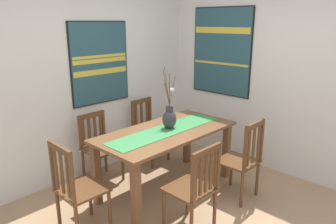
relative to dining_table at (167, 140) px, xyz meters
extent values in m
cube|color=silver|center=(-0.37, 1.16, 0.70)|extent=(6.40, 0.12, 2.70)
cube|color=silver|center=(1.49, -0.70, 0.70)|extent=(0.12, 6.40, 2.70)
cube|color=brown|center=(0.00, 0.00, 0.10)|extent=(1.74, 0.84, 0.03)
cube|color=brown|center=(-0.79, -0.34, -0.28)|extent=(0.08, 0.08, 0.74)
cube|color=brown|center=(0.79, -0.34, -0.28)|extent=(0.08, 0.08, 0.74)
cube|color=brown|center=(-0.79, 0.34, -0.28)|extent=(0.08, 0.08, 0.74)
cube|color=brown|center=(0.79, 0.34, -0.28)|extent=(0.08, 0.08, 0.74)
cube|color=#388447|center=(0.00, 0.00, 0.13)|extent=(1.60, 0.36, 0.01)
ellipsoid|color=#333338|center=(0.07, 0.02, 0.24)|extent=(0.18, 0.16, 0.23)
cylinder|color=#333338|center=(0.07, 0.02, 0.38)|extent=(0.09, 0.09, 0.06)
cylinder|color=brown|center=(0.09, 0.08, 0.56)|extent=(0.05, 0.13, 0.31)
cylinder|color=brown|center=(0.10, 0.05, 0.60)|extent=(0.07, 0.07, 0.38)
cylinder|color=brown|center=(0.07, 0.07, 0.62)|extent=(0.01, 0.11, 0.43)
cylinder|color=brown|center=(0.09, 0.08, 0.53)|extent=(0.05, 0.13, 0.26)
cylinder|color=brown|center=(0.11, 0.01, 0.58)|extent=(0.08, 0.02, 0.35)
cylinder|color=brown|center=(0.09, 0.08, 0.63)|extent=(0.05, 0.13, 0.45)
sphere|color=silver|center=(0.12, 0.02, 0.59)|extent=(0.05, 0.05, 0.05)
cube|color=brown|center=(-1.15, 0.03, -0.21)|extent=(0.43, 0.43, 0.03)
cylinder|color=brown|center=(-0.97, 0.20, -0.44)|extent=(0.04, 0.04, 0.44)
cylinder|color=brown|center=(-0.98, -0.16, -0.44)|extent=(0.04, 0.04, 0.44)
cylinder|color=brown|center=(-1.33, 0.21, -0.44)|extent=(0.04, 0.04, 0.44)
cube|color=brown|center=(-1.34, 0.21, 0.06)|extent=(0.04, 0.04, 0.50)
cube|color=brown|center=(-1.35, -0.15, 0.06)|extent=(0.04, 0.04, 0.50)
cube|color=brown|center=(-1.34, 0.03, 0.28)|extent=(0.04, 0.38, 0.06)
cube|color=brown|center=(-1.34, 0.14, 0.04)|extent=(0.02, 0.04, 0.41)
cube|color=brown|center=(-1.34, 0.03, 0.04)|extent=(0.02, 0.04, 0.41)
cube|color=brown|center=(-1.35, -0.08, 0.04)|extent=(0.02, 0.04, 0.41)
cube|color=brown|center=(0.46, -0.71, -0.21)|extent=(0.43, 0.43, 0.03)
cylinder|color=brown|center=(0.27, -0.54, -0.44)|extent=(0.04, 0.04, 0.44)
cylinder|color=brown|center=(0.63, -0.53, -0.44)|extent=(0.04, 0.04, 0.44)
cylinder|color=brown|center=(0.28, -0.90, -0.44)|extent=(0.04, 0.04, 0.44)
cylinder|color=brown|center=(0.64, -0.89, -0.44)|extent=(0.04, 0.04, 0.44)
cube|color=brown|center=(0.28, -0.91, 0.06)|extent=(0.04, 0.04, 0.51)
cube|color=brown|center=(0.64, -0.90, 0.06)|extent=(0.04, 0.04, 0.51)
cube|color=brown|center=(0.46, -0.90, 0.28)|extent=(0.38, 0.04, 0.06)
cube|color=brown|center=(0.35, -0.90, 0.05)|extent=(0.04, 0.02, 0.42)
cube|color=brown|center=(0.46, -0.90, 0.05)|extent=(0.04, 0.02, 0.42)
cube|color=brown|center=(0.57, -0.90, 0.05)|extent=(0.04, 0.02, 0.42)
cube|color=brown|center=(0.45, 0.75, -0.21)|extent=(0.45, 0.45, 0.03)
cylinder|color=brown|center=(0.64, 0.58, -0.44)|extent=(0.04, 0.04, 0.44)
cylinder|color=brown|center=(0.28, 0.56, -0.44)|extent=(0.04, 0.04, 0.44)
cylinder|color=brown|center=(0.61, 0.94, -0.44)|extent=(0.04, 0.04, 0.44)
cylinder|color=brown|center=(0.26, 0.92, -0.44)|extent=(0.04, 0.04, 0.44)
cube|color=brown|center=(0.61, 0.95, 0.04)|extent=(0.04, 0.04, 0.47)
cube|color=brown|center=(0.26, 0.93, 0.04)|extent=(0.04, 0.04, 0.47)
cube|color=brown|center=(0.43, 0.94, 0.24)|extent=(0.38, 0.06, 0.06)
cube|color=brown|center=(0.55, 0.95, 0.02)|extent=(0.04, 0.02, 0.38)
cube|color=brown|center=(0.43, 0.94, 0.02)|extent=(0.04, 0.02, 0.38)
cube|color=brown|center=(0.32, 0.93, 0.02)|extent=(0.04, 0.02, 0.38)
cube|color=brown|center=(-0.42, 0.75, -0.21)|extent=(0.44, 0.44, 0.03)
cylinder|color=brown|center=(-0.23, 0.58, -0.44)|extent=(0.04, 0.04, 0.44)
cylinder|color=brown|center=(-0.59, 0.56, -0.44)|extent=(0.04, 0.04, 0.44)
cylinder|color=brown|center=(-0.25, 0.94, -0.44)|extent=(0.04, 0.04, 0.44)
cylinder|color=brown|center=(-0.61, 0.92, -0.44)|extent=(0.04, 0.04, 0.44)
cube|color=brown|center=(-0.25, 0.95, 0.02)|extent=(0.04, 0.04, 0.43)
cube|color=brown|center=(-0.61, 0.93, 0.02)|extent=(0.04, 0.04, 0.43)
cube|color=brown|center=(-0.43, 0.94, 0.21)|extent=(0.38, 0.05, 0.06)
cube|color=brown|center=(-0.29, 0.95, 0.01)|extent=(0.04, 0.02, 0.34)
cube|color=brown|center=(-0.38, 0.94, 0.01)|extent=(0.04, 0.02, 0.34)
cube|color=brown|center=(-0.47, 0.94, 0.01)|extent=(0.04, 0.02, 0.34)
cube|color=brown|center=(-0.56, 0.93, 0.01)|extent=(0.04, 0.02, 0.34)
cube|color=brown|center=(-0.42, -0.72, -0.21)|extent=(0.43, 0.43, 0.03)
cylinder|color=brown|center=(-0.60, -0.54, -0.44)|extent=(0.04, 0.04, 0.44)
cylinder|color=brown|center=(-0.24, -0.54, -0.44)|extent=(0.04, 0.04, 0.44)
cylinder|color=brown|center=(-0.24, -0.90, -0.44)|extent=(0.04, 0.04, 0.44)
cube|color=brown|center=(-0.60, -0.91, 0.04)|extent=(0.04, 0.04, 0.47)
cube|color=brown|center=(-0.24, -0.91, 0.04)|extent=(0.04, 0.04, 0.47)
cube|color=brown|center=(-0.42, -0.91, 0.25)|extent=(0.38, 0.04, 0.06)
cube|color=brown|center=(-0.57, -0.91, 0.03)|extent=(0.04, 0.02, 0.38)
cube|color=brown|center=(-0.50, -0.91, 0.03)|extent=(0.04, 0.02, 0.38)
cube|color=brown|center=(-0.42, -0.91, 0.03)|extent=(0.04, 0.02, 0.38)
cube|color=brown|center=(-0.34, -0.91, 0.03)|extent=(0.04, 0.02, 0.38)
cube|color=brown|center=(-0.27, -0.91, 0.03)|extent=(0.04, 0.02, 0.38)
cube|color=black|center=(-0.14, 1.09, 0.84)|extent=(0.89, 0.04, 1.08)
cube|color=#284C56|center=(-0.14, 1.07, 0.84)|extent=(0.86, 0.01, 1.05)
cube|color=gold|center=(-0.14, 1.07, 0.73)|extent=(0.83, 0.00, 0.07)
cube|color=gold|center=(-0.14, 1.07, 0.87)|extent=(0.83, 0.00, 0.06)
cube|color=gold|center=(-0.14, 1.07, 0.93)|extent=(0.83, 0.00, 0.03)
cube|color=black|center=(1.43, 0.24, 0.94)|extent=(0.04, 1.01, 1.28)
cube|color=#284C56|center=(1.40, 0.24, 0.94)|extent=(0.01, 0.98, 1.25)
cube|color=gold|center=(1.40, 0.24, 1.25)|extent=(0.00, 0.95, 0.09)
cube|color=gold|center=(1.40, 0.24, 0.77)|extent=(0.00, 0.95, 0.03)
camera|label=1|loc=(-2.57, -2.49, 1.37)|focal=33.93mm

